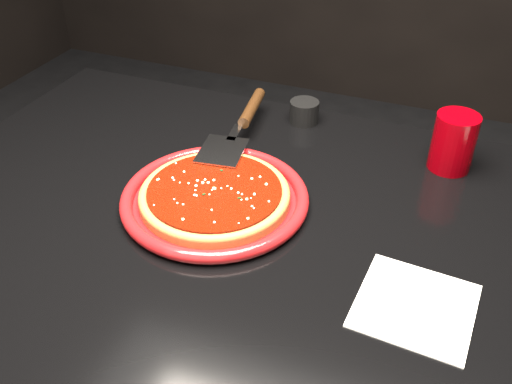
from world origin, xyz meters
TOP-DOWN VIEW (x-y plane):
  - table at (0.00, 0.00)m, footprint 1.20×0.80m
  - plate at (-0.08, 0.02)m, footprint 0.37×0.37m
  - pizza_crust at (-0.08, 0.02)m, footprint 0.30×0.30m
  - pizza_crust_rim at (-0.08, 0.02)m, footprint 0.30×0.30m
  - pizza_sauce at (-0.08, 0.02)m, footprint 0.26×0.26m
  - parmesan_dusting at (-0.08, 0.02)m, footprint 0.21×0.21m
  - basil_flecks at (-0.08, 0.02)m, footprint 0.19×0.19m
  - pizza_server at (-0.12, 0.21)m, footprint 0.14×0.33m
  - cup at (0.26, 0.28)m, footprint 0.10×0.10m
  - napkin_a at (0.26, -0.08)m, footprint 0.16×0.16m
  - ramekin at (-0.03, 0.34)m, footprint 0.07×0.07m

SIDE VIEW (x-z plane):
  - table at x=0.00m, z-range 0.00..0.75m
  - napkin_a at x=0.26m, z-range 0.75..0.75m
  - plate at x=-0.08m, z-range 0.75..0.77m
  - pizza_crust at x=-0.08m, z-range 0.76..0.77m
  - pizza_crust_rim at x=-0.08m, z-range 0.76..0.78m
  - ramekin at x=-0.03m, z-range 0.75..0.79m
  - pizza_sauce at x=-0.08m, z-range 0.77..0.78m
  - basil_flecks at x=-0.08m, z-range 0.78..0.78m
  - parmesan_dusting at x=-0.08m, z-range 0.78..0.78m
  - pizza_server at x=-0.12m, z-range 0.78..0.80m
  - cup at x=0.26m, z-range 0.75..0.85m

